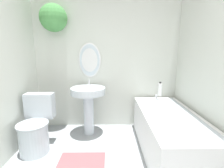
{
  "coord_description": "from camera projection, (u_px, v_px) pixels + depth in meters",
  "views": [
    {
      "loc": [
        0.06,
        -0.48,
        1.37
      ],
      "look_at": [
        0.08,
        1.47,
        0.97
      ],
      "focal_mm": 26.0,
      "sensor_mm": 36.0,
      "label": 1
    }
  ],
  "objects": [
    {
      "name": "toilet",
      "position": [
        36.0,
        128.0,
        2.25
      ],
      "size": [
        0.41,
        0.55,
        0.77
      ],
      "color": "silver",
      "rests_on": "ground_plane"
    },
    {
      "name": "bath_mat",
      "position": [
        82.0,
        161.0,
        2.04
      ],
      "size": [
        0.58,
        0.33,
        0.02
      ],
      "color": "#934C51",
      "rests_on": "ground_plane"
    },
    {
      "name": "pedestal_sink",
      "position": [
        88.0,
        100.0,
        2.64
      ],
      "size": [
        0.56,
        0.56,
        0.89
      ],
      "color": "silver",
      "rests_on": "ground_plane"
    },
    {
      "name": "wall_back",
      "position": [
        98.0,
        54.0,
        2.81
      ],
      "size": [
        2.6,
        0.43,
        2.4
      ],
      "color": "silver",
      "rests_on": "ground_plane"
    },
    {
      "name": "bathtub",
      "position": [
        169.0,
        132.0,
        2.21
      ],
      "size": [
        0.72,
        1.57,
        0.63
      ],
      "color": "silver",
      "rests_on": "ground_plane"
    },
    {
      "name": "shampoo_bottle",
      "position": [
        160.0,
        89.0,
        2.71
      ],
      "size": [
        0.07,
        0.07,
        0.24
      ],
      "color": "white",
      "rests_on": "bathtub"
    }
  ]
}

